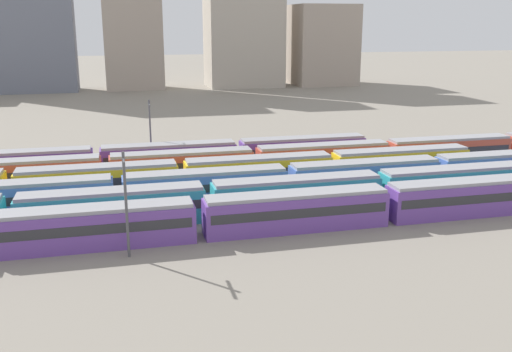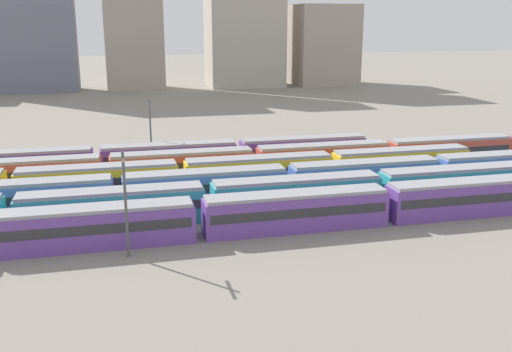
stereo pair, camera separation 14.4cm
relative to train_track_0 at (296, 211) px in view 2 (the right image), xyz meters
name	(u,v)px [view 2 (the right image)]	position (x,y,z in m)	size (l,w,h in m)	color
ground_plane	(37,208)	(-25.19, 13.00, -1.90)	(600.00, 600.00, 0.00)	gray
train_track_0	(296,211)	(0.00, 0.00, 0.00)	(93.60, 3.06, 3.75)	#6B429E
train_track_1	(208,201)	(-7.76, 5.20, 0.00)	(74.70, 3.06, 3.75)	teal
train_track_2	(365,176)	(11.74, 10.40, 0.00)	(93.60, 3.06, 3.75)	#4C70BC
train_track_3	(181,176)	(-9.27, 15.60, 0.00)	(74.70, 3.06, 3.75)	yellow
train_track_4	(388,154)	(19.84, 20.80, 0.00)	(112.50, 3.06, 3.75)	#BC4C38
train_track_5	(169,157)	(-9.66, 26.00, 0.00)	(55.80, 3.06, 3.75)	#6B429E
catenary_pole_0	(125,199)	(-15.98, -3.07, 3.25)	(0.24, 3.20, 9.24)	#4C4C51
catenary_pole_1	(151,130)	(-11.82, 29.10, 3.27)	(0.24, 3.20, 9.27)	#4C4C51
distant_building_3	(244,6)	(23.45, 127.50, 22.34)	(22.68, 15.79, 48.48)	#B2A899
distant_building_4	(323,45)	(49.08, 127.50, 10.47)	(18.96, 18.33, 24.76)	#A89989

